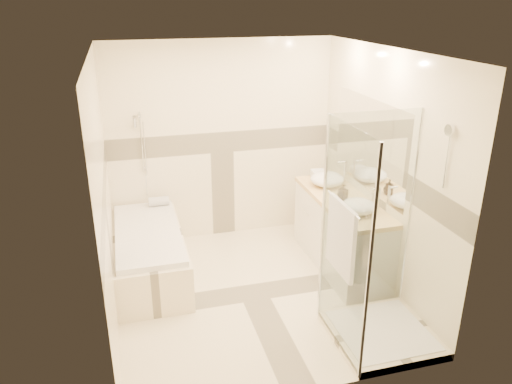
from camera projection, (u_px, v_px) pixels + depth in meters
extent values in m
cube|color=#FDEEC9|center=(253.00, 293.00, 5.33)|extent=(2.80, 3.00, 0.01)
cube|color=white|center=(253.00, 50.00, 4.41)|extent=(2.80, 3.00, 0.01)
cube|color=#FFF0CB|center=(222.00, 142.00, 6.22)|extent=(2.80, 0.01, 2.50)
cube|color=#FFF0CB|center=(308.00, 255.00, 3.52)|extent=(2.80, 0.01, 2.50)
cube|color=#FFF0CB|center=(104.00, 197.00, 4.53)|extent=(0.01, 3.00, 2.50)
cube|color=#FFF0CB|center=(382.00, 171.00, 5.22)|extent=(0.01, 3.00, 2.50)
cube|color=white|center=(369.00, 145.00, 5.41)|extent=(0.01, 1.60, 1.00)
cylinder|color=silver|center=(142.00, 141.00, 5.91)|extent=(0.02, 0.02, 0.70)
cube|color=#FFF0CB|center=(150.00, 256.00, 5.57)|extent=(0.75, 1.70, 0.50)
cube|color=white|center=(148.00, 233.00, 5.47)|extent=(0.69, 1.60, 0.06)
ellipsoid|color=white|center=(148.00, 237.00, 5.49)|extent=(0.56, 1.40, 0.16)
cube|color=white|center=(341.00, 234.00, 5.73)|extent=(0.55, 1.60, 0.80)
cylinder|color=silver|center=(332.00, 241.00, 5.25)|extent=(0.01, 0.24, 0.01)
cylinder|color=silver|center=(305.00, 212.00, 5.96)|extent=(0.01, 0.24, 0.01)
cube|color=#F5CF82|center=(343.00, 200.00, 5.57)|extent=(0.57, 1.62, 0.05)
cube|color=#FFF0CB|center=(382.00, 334.00, 4.61)|extent=(0.90, 0.90, 0.08)
cube|color=white|center=(382.00, 330.00, 4.59)|extent=(0.80, 0.80, 0.01)
cube|color=white|center=(345.00, 244.00, 4.13)|extent=(0.01, 0.90, 2.00)
cube|color=white|center=(368.00, 217.00, 4.64)|extent=(0.90, 0.01, 2.00)
cylinder|color=silver|center=(369.00, 271.00, 3.73)|extent=(0.03, 0.03, 2.00)
cylinder|color=silver|center=(323.00, 222.00, 4.54)|extent=(0.03, 0.03, 2.00)
cylinder|color=silver|center=(411.00, 211.00, 4.76)|extent=(0.03, 0.03, 2.00)
cylinder|color=silver|center=(450.00, 130.00, 4.01)|extent=(0.03, 0.10, 0.10)
cylinder|color=silver|center=(343.00, 204.00, 3.99)|extent=(0.02, 0.60, 0.02)
cube|color=silver|center=(341.00, 238.00, 4.10)|extent=(0.04, 0.48, 0.62)
ellipsoid|color=white|center=(327.00, 179.00, 5.91)|extent=(0.40, 0.40, 0.16)
ellipsoid|color=white|center=(358.00, 206.00, 5.17)|extent=(0.36, 0.36, 0.14)
cylinder|color=silver|center=(345.00, 172.00, 5.94)|extent=(0.03, 0.03, 0.30)
cylinder|color=silver|center=(342.00, 162.00, 5.88)|extent=(0.11, 0.03, 0.03)
cylinder|color=silver|center=(379.00, 199.00, 5.20)|extent=(0.03, 0.03, 0.26)
cylinder|color=silver|center=(375.00, 189.00, 5.15)|extent=(0.09, 0.02, 0.02)
imported|color=black|center=(343.00, 192.00, 5.50)|extent=(0.11, 0.11, 0.18)
imported|color=black|center=(342.00, 193.00, 5.53)|extent=(0.13, 0.13, 0.14)
cube|color=silver|center=(319.00, 175.00, 6.13)|extent=(0.19, 0.29, 0.09)
cylinder|color=silver|center=(159.00, 201.00, 6.09)|extent=(0.25, 0.11, 0.11)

